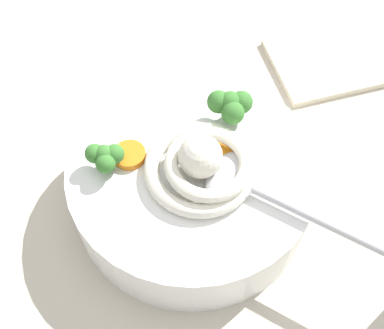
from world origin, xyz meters
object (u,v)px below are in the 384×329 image
at_px(noodle_pile, 202,164).
at_px(folded_napkin, 333,60).
at_px(soup_bowl, 192,182).
at_px(soup_spoon, 246,186).

height_order(noodle_pile, folded_napkin, noodle_pile).
distance_m(soup_bowl, noodle_pile, 0.05).
relative_size(noodle_pile, soup_spoon, 0.73).
height_order(soup_bowl, noodle_pile, noodle_pile).
bearing_deg(folded_napkin, soup_bowl, -143.69).
relative_size(soup_spoon, folded_napkin, 1.03).
distance_m(soup_bowl, soup_spoon, 0.07).
height_order(soup_bowl, folded_napkin, soup_bowl).
distance_m(noodle_pile, folded_napkin, 0.27).
bearing_deg(noodle_pile, soup_bowl, 124.69).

